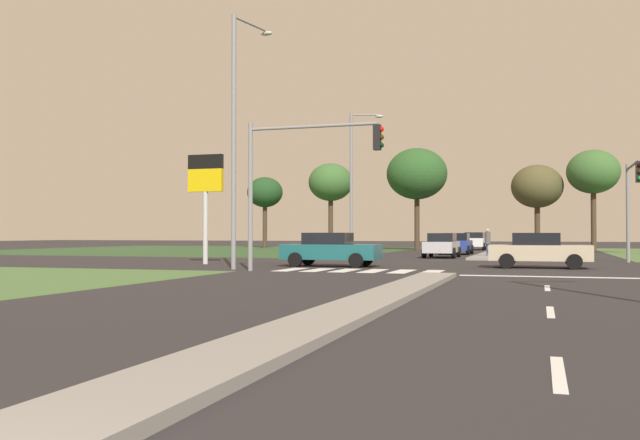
# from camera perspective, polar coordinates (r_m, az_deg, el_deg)

# --- Properties ---
(ground_plane) EXTENTS (200.00, 200.00, 0.00)m
(ground_plane) POSITION_cam_1_polar(r_m,az_deg,el_deg) (32.16, 11.66, -3.73)
(ground_plane) COLOR #282628
(grass_verge_far_left) EXTENTS (35.00, 35.00, 0.01)m
(grass_verge_far_left) POSITION_cam_1_polar(r_m,az_deg,el_deg) (63.40, -9.47, -2.43)
(grass_verge_far_left) COLOR #2D4C28
(grass_verge_far_left) RESTS_ON ground
(median_island_near) EXTENTS (1.20, 22.00, 0.14)m
(median_island_near) POSITION_cam_1_polar(r_m,az_deg,el_deg) (13.44, 3.19, -7.13)
(median_island_near) COLOR gray
(median_island_near) RESTS_ON ground
(median_island_far) EXTENTS (1.20, 36.00, 0.14)m
(median_island_far) POSITION_cam_1_polar(r_m,az_deg,el_deg) (57.06, 14.26, -2.49)
(median_island_far) COLOR gray
(median_island_far) RESTS_ON ground
(lane_dash_near) EXTENTS (0.14, 2.00, 0.01)m
(lane_dash_near) POSITION_cam_1_polar(r_m,az_deg,el_deg) (7.93, 18.94, -11.77)
(lane_dash_near) COLOR silver
(lane_dash_near) RESTS_ON ground
(lane_dash_second) EXTENTS (0.14, 2.00, 0.01)m
(lane_dash_second) POSITION_cam_1_polar(r_m,az_deg,el_deg) (13.87, 18.35, -7.16)
(lane_dash_second) COLOR silver
(lane_dash_second) RESTS_ON ground
(lane_dash_third) EXTENTS (0.14, 2.00, 0.01)m
(lane_dash_third) POSITION_cam_1_polar(r_m,az_deg,el_deg) (19.85, 18.12, -5.32)
(lane_dash_third) COLOR silver
(lane_dash_third) RESTS_ON ground
(stop_bar_near) EXTENTS (6.40, 0.50, 0.01)m
(stop_bar_near) POSITION_cam_1_polar(r_m,az_deg,el_deg) (25.00, 18.70, -4.44)
(stop_bar_near) COLOR silver
(stop_bar_near) RESTS_ON ground
(crosswalk_bar_near) EXTENTS (0.70, 2.80, 0.01)m
(crosswalk_bar_near) POSITION_cam_1_polar(r_m,az_deg,el_deg) (28.50, -2.39, -4.08)
(crosswalk_bar_near) COLOR silver
(crosswalk_bar_near) RESTS_ON ground
(crosswalk_bar_second) EXTENTS (0.70, 2.80, 0.01)m
(crosswalk_bar_second) POSITION_cam_1_polar(r_m,az_deg,el_deg) (28.13, -0.19, -4.12)
(crosswalk_bar_second) COLOR silver
(crosswalk_bar_second) RESTS_ON ground
(crosswalk_bar_third) EXTENTS (0.70, 2.80, 0.01)m
(crosswalk_bar_third) POSITION_cam_1_polar(r_m,az_deg,el_deg) (27.80, 2.08, -4.15)
(crosswalk_bar_third) COLOR silver
(crosswalk_bar_third) RESTS_ON ground
(crosswalk_bar_fourth) EXTENTS (0.70, 2.80, 0.01)m
(crosswalk_bar_fourth) POSITION_cam_1_polar(r_m,az_deg,el_deg) (27.52, 4.39, -4.18)
(crosswalk_bar_fourth) COLOR silver
(crosswalk_bar_fourth) RESTS_ON ground
(crosswalk_bar_fifth) EXTENTS (0.70, 2.80, 0.01)m
(crosswalk_bar_fifth) POSITION_cam_1_polar(r_m,az_deg,el_deg) (27.28, 6.75, -4.20)
(crosswalk_bar_fifth) COLOR silver
(crosswalk_bar_fifth) RESTS_ON ground
(crosswalk_bar_sixth) EXTENTS (0.70, 2.80, 0.01)m
(crosswalk_bar_sixth) POSITION_cam_1_polar(r_m,az_deg,el_deg) (27.08, 9.15, -4.22)
(crosswalk_bar_sixth) COLOR silver
(crosswalk_bar_sixth) RESTS_ON ground
(car_teal_near) EXTENTS (4.38, 1.99, 1.52)m
(car_teal_near) POSITION_cam_1_polar(r_m,az_deg,el_deg) (31.26, 0.85, -2.40)
(car_teal_near) COLOR #19565B
(car_teal_near) RESTS_ON ground
(car_blue_second) EXTENTS (2.10, 4.39, 1.51)m
(car_blue_second) POSITION_cam_1_polar(r_m,az_deg,el_deg) (50.34, 11.11, -1.89)
(car_blue_second) COLOR navy
(car_blue_second) RESTS_ON ground
(car_beige_third) EXTENTS (4.24, 2.02, 1.51)m
(car_beige_third) POSITION_cam_1_polar(r_m,az_deg,el_deg) (31.24, 17.51, -2.36)
(car_beige_third) COLOR #BCAD8E
(car_beige_third) RESTS_ON ground
(car_white_fourth) EXTENTS (2.04, 4.32, 1.58)m
(car_white_fourth) POSITION_cam_1_polar(r_m,az_deg,el_deg) (64.24, 12.54, -1.68)
(car_white_fourth) COLOR silver
(car_white_fourth) RESTS_ON ground
(car_silver_fifth) EXTENTS (1.95, 4.45, 1.50)m
(car_silver_fifth) POSITION_cam_1_polar(r_m,az_deg,el_deg) (43.30, 9.95, -2.04)
(car_silver_fifth) COLOR #B7B7BC
(car_silver_fifth) RESTS_ON ground
(traffic_signal_far_right) EXTENTS (0.32, 4.86, 5.02)m
(traffic_signal_far_right) POSITION_cam_1_polar(r_m,az_deg,el_deg) (36.99, 24.21, 2.11)
(traffic_signal_far_right) COLOR gray
(traffic_signal_far_right) RESTS_ON ground
(traffic_signal_near_left) EXTENTS (5.48, 0.32, 5.85)m
(traffic_signal_near_left) POSITION_cam_1_polar(r_m,az_deg,el_deg) (27.01, -1.86, 4.39)
(traffic_signal_near_left) COLOR gray
(traffic_signal_near_left) RESTS_ON ground
(street_lamp_second) EXTENTS (0.89, 2.56, 10.58)m
(street_lamp_second) POSITION_cam_1_polar(r_m,az_deg,el_deg) (29.41, -6.82, 7.51)
(street_lamp_second) COLOR gray
(street_lamp_second) RESTS_ON ground
(street_lamp_third) EXTENTS (2.17, 0.84, 9.56)m
(street_lamp_third) POSITION_cam_1_polar(r_m,az_deg,el_deg) (46.78, 2.79, 3.60)
(street_lamp_third) COLOR gray
(street_lamp_third) RESTS_ON ground
(pedestrian_at_median) EXTENTS (0.34, 0.34, 1.64)m
(pedestrian_at_median) POSITION_cam_1_polar(r_m,az_deg,el_deg) (43.25, 13.57, -1.55)
(pedestrian_at_median) COLOR #335184
(pedestrian_at_median) RESTS_ON median_island_far
(fuel_price_totem) EXTENTS (1.80, 0.24, 5.31)m
(fuel_price_totem) POSITION_cam_1_polar(r_m,az_deg,el_deg) (34.20, -9.35, 2.89)
(fuel_price_totem) COLOR silver
(fuel_price_totem) RESTS_ON ground
(treeline_near) EXTENTS (3.63, 3.63, 7.23)m
(treeline_near) POSITION_cam_1_polar(r_m,az_deg,el_deg) (71.19, -4.53, 2.22)
(treeline_near) COLOR #423323
(treeline_near) RESTS_ON ground
(treeline_second) EXTENTS (4.40, 4.40, 8.43)m
(treeline_second) POSITION_cam_1_polar(r_m,az_deg,el_deg) (68.94, 0.88, 3.07)
(treeline_second) COLOR #423323
(treeline_second) RESTS_ON ground
(treeline_third) EXTENTS (5.28, 5.28, 8.95)m
(treeline_third) POSITION_cam_1_polar(r_m,az_deg,el_deg) (61.55, 7.94, 3.74)
(treeline_third) COLOR #423323
(treeline_third) RESTS_ON ground
(treeline_fourth) EXTENTS (4.43, 4.43, 7.47)m
(treeline_fourth) POSITION_cam_1_polar(r_m,az_deg,el_deg) (63.52, 17.36, 2.61)
(treeline_fourth) COLOR #423323
(treeline_fourth) RESTS_ON ground
(treeline_fifth) EXTENTS (4.35, 4.35, 8.52)m
(treeline_fifth) POSITION_cam_1_polar(r_m,az_deg,el_deg) (62.83, 21.48, 3.66)
(treeline_fifth) COLOR #423323
(treeline_fifth) RESTS_ON ground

